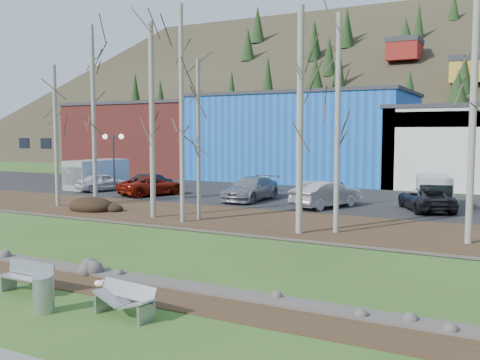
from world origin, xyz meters
The scene contains 33 objects.
dirt_strip centered at (0.00, 2.10, 0.01)m, with size 80.00×1.80×0.03m, color #382616.
near_bank_rocks centered at (0.00, 3.10, 0.00)m, with size 80.00×0.80×0.50m, color #47423D, non-canonical shape.
river centered at (0.00, 7.20, 0.00)m, with size 80.00×8.00×0.90m, color #111832, non-canonical shape.
far_bank_rocks centered at (0.00, 11.30, 0.00)m, with size 80.00×0.80×0.46m, color #47423D, non-canonical shape.
far_bank centered at (0.00, 14.50, 0.07)m, with size 80.00×7.00×0.15m, color #382616.
parking_lot centered at (0.00, 25.00, 0.07)m, with size 80.00×14.00×0.14m, color black.
building_brick centered at (-24.00, 39.00, 3.91)m, with size 16.32×12.24×7.80m.
building_blue centered at (-6.00, 39.00, 4.16)m, with size 20.40×12.24×8.30m.
hillside centered at (0.00, 84.00, 17.50)m, with size 160.00×72.00×35.00m, color #312B1D, non-canonical shape.
bench_intact centered at (0.52, 0.61, 0.44)m, with size 1.77×0.56×0.89m.
bench_damaged centered at (4.29, 0.39, 0.41)m, with size 1.87×0.80×0.81m.
litter_bin centered at (2.28, -0.39, 0.46)m, with size 0.53×0.53×0.92m, color #9FA1A3.
seagull centered at (2.10, 1.83, 0.17)m, with size 0.42×0.20×0.30m.
dirt_mound centered at (-8.85, 13.04, 0.43)m, with size 2.87×2.02×0.56m, color black.
birch_0 centered at (-11.93, 13.46, 4.38)m, with size 0.24×0.24×8.46m.
birch_1 centered at (-10.50, 15.18, 5.63)m, with size 0.23×0.23×10.95m.
birch_2 centered at (-10.22, 14.88, 5.31)m, with size 0.27×0.27×10.32m.
birch_3 centered at (-1.97, 12.19, 5.47)m, with size 0.23×0.23×10.64m.
birch_4 centered at (-4.14, 12.66, 5.19)m, with size 0.28×0.28×10.09m.
birch_5 centered at (-1.63, 13.19, 4.21)m, with size 0.21×0.21×8.13m.
birch_6 centered at (5.70, 12.99, 4.95)m, with size 0.23×0.23×9.59m.
birch_7 centered at (4.31, 12.06, 5.08)m, with size 0.30×0.30×9.87m.
birch_8 centered at (11.14, 13.21, 6.43)m, with size 0.28×0.28×12.56m.
street_lamp centered at (-14.47, 21.43, 3.56)m, with size 1.58×0.82×4.34m.
car_0 centered at (-15.31, 21.13, 0.83)m, with size 1.64×4.07×1.39m, color white.
car_1 centered at (-11.59, 22.29, 0.83)m, with size 1.45×4.17×1.37m, color black.
car_2 centered at (-10.31, 20.65, 0.82)m, with size 2.25×4.88×1.36m, color maroon.
car_3 centered at (-2.78, 21.35, 0.91)m, with size 2.15×5.30×1.54m, color gray.
car_4 centered at (2.14, 23.50, 0.79)m, with size 1.54×3.84×1.31m, color #0F1447.
car_5 centered at (2.68, 20.50, 0.93)m, with size 1.68×4.82×1.59m, color #B7B7B9.
car_6 centered at (8.14, 21.91, 0.80)m, with size 2.19×4.75×1.32m, color #242325.
van_white centered at (8.36, 23.25, 1.10)m, with size 2.68×4.67×1.92m.
van_grey centered at (-17.25, 22.35, 1.27)m, with size 2.35×5.26×2.27m.
Camera 1 is at (12.94, -9.80, 4.58)m, focal length 40.00 mm.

